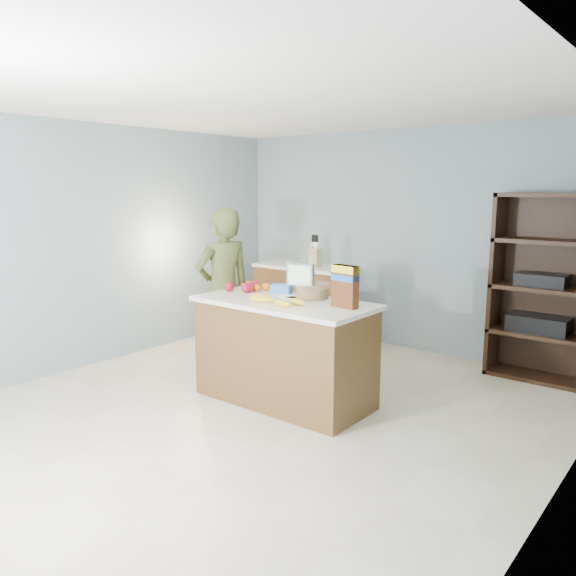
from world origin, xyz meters
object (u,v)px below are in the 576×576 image
Objects in this scene: shelving_unit at (543,291)px; tv at (300,277)px; person at (223,291)px; cereal_box at (345,283)px; counter_peninsula at (284,355)px.

shelving_unit is 2.38m from tv.
person is 4.86× the size of cereal_box.
shelving_unit is at bearing 52.89° from counter_peninsula.
cereal_box is at bearing 8.21° from counter_peninsula.
cereal_box is (0.62, -0.23, 0.04)m from tv.
counter_peninsula is at bearing -127.11° from shelving_unit.
cereal_box is (1.57, -0.20, 0.27)m from person.
counter_peninsula is 0.88m from cereal_box.
cereal_box is at bearing 99.29° from person.
tv is at bearing 101.97° from counter_peninsula.
cereal_box reaches higher than tv.
shelving_unit is 2.22m from cereal_box.
tv is (-1.62, -1.74, 0.19)m from shelving_unit.
counter_peninsula is 4.59× the size of cereal_box.
counter_peninsula is at bearing -78.03° from tv.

